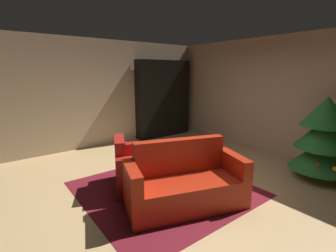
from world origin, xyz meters
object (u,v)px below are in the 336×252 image
at_px(armchair_red, 135,169).
at_px(decorated_tree, 323,137).
at_px(couch_red, 185,185).
at_px(book_stack_on_table, 157,163).
at_px(coffee_table, 161,167).
at_px(bottle_on_table, 152,161).
at_px(bookshelf_unit, 167,99).

relative_size(armchair_red, decorated_tree, 0.78).
distance_m(couch_red, decorated_tree, 2.73).
bearing_deg(book_stack_on_table, decorated_tree, 60.77).
height_order(coffee_table, decorated_tree, decorated_tree).
height_order(couch_red, coffee_table, couch_red).
relative_size(coffee_table, bottle_on_table, 2.29).
bearing_deg(couch_red, bottle_on_table, -165.76).
height_order(book_stack_on_table, decorated_tree, decorated_tree).
relative_size(couch_red, bottle_on_table, 6.72).
distance_m(couch_red, book_stack_on_table, 0.68).
height_order(coffee_table, bottle_on_table, bottle_on_table).
bearing_deg(decorated_tree, bottle_on_table, -117.03).
xyz_separation_m(coffee_table, book_stack_on_table, (-0.04, -0.03, 0.08)).
distance_m(bookshelf_unit, coffee_table, 3.66).
relative_size(coffee_table, book_stack_on_table, 2.95).
bearing_deg(armchair_red, couch_red, 15.06).
xyz_separation_m(armchair_red, couch_red, (0.97, 0.26, 0.01)).
relative_size(couch_red, coffee_table, 2.93).
bearing_deg(bookshelf_unit, coffee_table, -38.70).
height_order(couch_red, bottle_on_table, couch_red).
bearing_deg(bottle_on_table, armchair_red, -163.58).
distance_m(bookshelf_unit, book_stack_on_table, 3.63).
distance_m(armchair_red, coffee_table, 0.45).
distance_m(book_stack_on_table, bottle_on_table, 0.17).
xyz_separation_m(bookshelf_unit, bottle_on_table, (2.82, -2.41, -0.57)).
bearing_deg(couch_red, book_stack_on_table, -178.48).
bearing_deg(coffee_table, bookshelf_unit, 141.30).
height_order(book_stack_on_table, bottle_on_table, bottle_on_table).
height_order(armchair_red, bottle_on_table, armchair_red).
xyz_separation_m(couch_red, book_stack_on_table, (-0.67, -0.02, 0.14)).
bearing_deg(bookshelf_unit, book_stack_on_table, -39.53).
height_order(couch_red, book_stack_on_table, couch_red).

